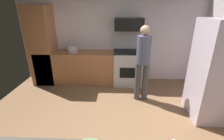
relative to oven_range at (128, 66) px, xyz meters
The scene contains 9 objects.
ground_plane 2.09m from the oven_range, 102.23° to the right, with size 5.20×4.80×0.02m, color brown.
wall_back 0.97m from the oven_range, 139.39° to the left, with size 5.20×0.12×2.60m, color silver.
lower_cabinet_run 1.33m from the oven_range, behind, with size 2.40×0.60×0.90m, color #A26740.
cabinet_column 2.39m from the oven_range, behind, with size 0.60×0.60×2.10m, color #A26740.
oven_range is the anchor object (origin of this frame).
microwave 1.13m from the oven_range, 90.00° to the left, with size 0.74×0.38×0.32m, color black.
refrigerator 2.18m from the oven_range, 41.45° to the right, with size 0.85×0.78×1.88m.
person_cook 1.00m from the oven_range, 71.79° to the right, with size 0.31×0.30×1.71m.
stock_pot 1.60m from the oven_range, behind, with size 0.29×0.29×0.18m, color #B6B6C2.
Camera 1 is at (0.17, -2.25, 2.05)m, focal length 25.80 mm.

